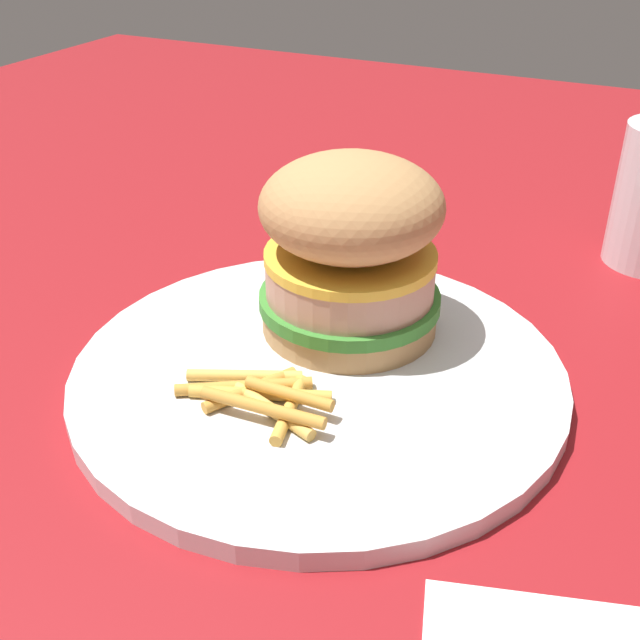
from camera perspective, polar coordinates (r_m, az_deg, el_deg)
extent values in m
plane|color=maroon|center=(0.47, 2.07, -5.11)|extent=(1.60, 1.60, 0.00)
cylinder|color=silver|center=(0.47, 0.00, -3.78)|extent=(0.29, 0.29, 0.01)
cylinder|color=tan|center=(0.50, 2.13, 0.32)|extent=(0.11, 0.11, 0.02)
cylinder|color=#387F2D|center=(0.49, 2.16, 1.54)|extent=(0.11, 0.11, 0.01)
cylinder|color=tan|center=(0.49, 2.19, 3.14)|extent=(0.10, 0.10, 0.02)
cylinder|color=yellow|center=(0.48, 2.23, 4.66)|extent=(0.11, 0.11, 0.01)
ellipsoid|color=tan|center=(0.47, 2.31, 8.28)|extent=(0.11, 0.11, 0.06)
cylinder|color=#E5B251|center=(0.45, -5.49, -4.05)|extent=(0.06, 0.03, 0.01)
cylinder|color=gold|center=(0.44, -4.36, -5.37)|extent=(0.08, 0.04, 0.01)
cylinder|color=#E5B251|center=(0.42, -3.43, -6.57)|extent=(0.06, 0.03, 0.01)
cylinder|color=gold|center=(0.44, -5.54, -4.82)|extent=(0.07, 0.05, 0.01)
cylinder|color=gold|center=(0.44, -5.06, -5.06)|extent=(0.03, 0.05, 0.01)
cylinder|color=gold|center=(0.43, -2.25, -5.37)|extent=(0.05, 0.01, 0.01)
cylinder|color=gold|center=(0.43, -2.23, -6.47)|extent=(0.02, 0.06, 0.01)
cylinder|color=gold|center=(0.42, -4.20, -6.35)|extent=(0.07, 0.01, 0.01)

